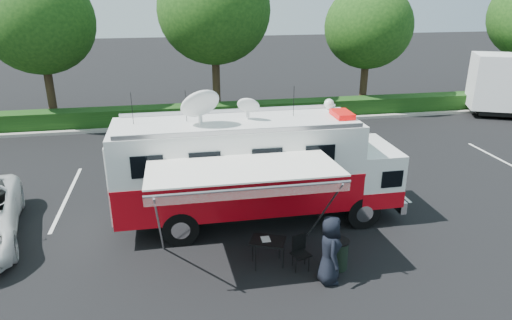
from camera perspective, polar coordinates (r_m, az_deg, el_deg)
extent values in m
plane|color=black|center=(15.00, 0.35, -7.47)|extent=(120.00, 120.00, 0.00)
cube|color=#9E998E|center=(25.81, 4.50, 4.91)|extent=(60.00, 0.35, 0.15)
cube|color=black|center=(26.54, 4.03, 6.32)|extent=(60.00, 1.20, 1.00)
cylinder|color=black|center=(27.22, -24.42, 8.57)|extent=(0.44, 0.44, 4.40)
ellipsoid|color=#14380F|center=(26.83, -25.47, 15.35)|extent=(5.63, 5.63, 5.35)
cylinder|color=black|center=(26.52, -5.01, 10.48)|extent=(0.44, 0.44, 4.80)
ellipsoid|color=#14380F|center=(26.12, -5.27, 18.17)|extent=(6.14, 6.14, 5.84)
cylinder|color=black|center=(28.86, 13.37, 10.04)|extent=(0.44, 0.44, 4.00)
ellipsoid|color=#14380F|center=(28.49, 13.88, 15.89)|extent=(5.12, 5.12, 4.86)
cube|color=silver|center=(17.93, -22.51, -4.23)|extent=(0.12, 5.50, 0.01)
cube|color=silver|center=(17.59, -3.09, -3.04)|extent=(0.12, 5.50, 0.01)
cube|color=silver|center=(19.22, 14.94, -1.63)|extent=(0.12, 5.50, 0.01)
cube|color=silver|center=(22.39, 28.99, -0.41)|extent=(0.12, 5.50, 0.01)
cube|color=black|center=(14.75, 0.36, -5.65)|extent=(8.35, 1.36, 0.29)
cylinder|color=black|center=(14.71, 13.22, -6.34)|extent=(1.07, 0.31, 1.07)
cylinder|color=black|center=(16.48, 10.33, -3.05)|extent=(1.07, 0.31, 1.07)
cylinder|color=black|center=(13.60, -9.40, -8.40)|extent=(1.07, 0.31, 1.07)
cylinder|color=black|center=(15.50, -9.64, -4.60)|extent=(1.07, 0.31, 1.07)
cube|color=silver|center=(16.08, 16.05, -4.00)|extent=(0.19, 2.43, 0.39)
cube|color=white|center=(15.43, 13.96, -1.13)|extent=(1.36, 2.43, 1.65)
cube|color=#B40711|center=(15.65, 13.78, -3.11)|extent=(1.38, 2.45, 0.53)
cube|color=black|center=(15.59, 16.17, 0.03)|extent=(0.12, 2.13, 0.68)
cube|color=#B40711|center=(14.34, -2.31, -3.25)|extent=(7.38, 2.43, 1.17)
cube|color=#B40711|center=(14.12, -2.34, -1.09)|extent=(7.40, 2.45, 0.10)
cube|color=white|center=(13.86, -2.39, 1.70)|extent=(7.38, 2.43, 1.36)
cube|color=silver|center=(13.64, -2.43, 4.56)|extent=(7.38, 2.43, 0.08)
cube|color=#CC0505|center=(14.42, 10.72, 5.67)|extent=(0.53, 0.92, 0.16)
sphere|color=white|center=(15.25, 9.11, 6.96)|extent=(0.33, 0.33, 0.33)
ellipsoid|color=silver|center=(13.22, -7.01, 6.99)|extent=(1.17, 1.17, 0.35)
ellipsoid|color=silver|center=(13.76, -0.97, 6.85)|extent=(0.68, 0.68, 0.19)
cylinder|color=black|center=(13.82, -15.23, 6.18)|extent=(0.02, 0.02, 0.97)
cylinder|color=black|center=(13.77, -8.75, 6.62)|extent=(0.02, 0.02, 0.97)
cylinder|color=black|center=(14.25, 4.73, 7.27)|extent=(0.02, 0.02, 0.97)
cube|color=white|center=(11.54, -1.66, -1.01)|extent=(4.86, 2.33, 0.20)
cube|color=red|center=(10.57, -0.69, -4.15)|extent=(4.86, 0.04, 0.27)
cylinder|color=#B2B2B7|center=(10.51, -0.67, -3.62)|extent=(4.86, 0.07, 0.07)
cylinder|color=#B2B2B7|center=(11.99, -11.98, -8.20)|extent=(0.05, 2.52, 2.80)
cylinder|color=#B2B2B7|center=(12.56, 8.39, -6.53)|extent=(0.05, 2.52, 2.80)
imported|color=black|center=(12.33, 8.95, -14.68)|extent=(0.69, 0.97, 1.85)
cube|color=black|center=(12.39, 1.49, -10.06)|extent=(1.09, 0.95, 0.04)
cylinder|color=black|center=(12.33, -0.04, -12.27)|extent=(0.02, 0.02, 0.75)
cylinder|color=black|center=(12.72, -0.43, -11.13)|extent=(0.02, 0.02, 0.75)
cylinder|color=black|center=(12.46, 3.43, -11.91)|extent=(0.02, 0.02, 0.75)
cylinder|color=black|center=(12.85, 2.92, -10.80)|extent=(0.02, 0.02, 0.75)
cube|color=silver|center=(12.41, 1.22, -9.86)|extent=(0.24, 0.32, 0.01)
cube|color=black|center=(12.46, 5.62, -11.67)|extent=(0.56, 0.56, 0.04)
cube|color=black|center=(12.51, 5.39, -10.21)|extent=(0.42, 0.19, 0.48)
cylinder|color=black|center=(12.39, 5.02, -13.03)|extent=(0.02, 0.02, 0.44)
cylinder|color=black|center=(12.67, 4.59, -12.18)|extent=(0.02, 0.02, 0.44)
cylinder|color=black|center=(12.48, 6.60, -12.84)|extent=(0.02, 0.02, 0.44)
cylinder|color=black|center=(12.76, 6.14, -11.99)|extent=(0.02, 0.02, 0.44)
cylinder|color=black|center=(12.65, 10.23, -11.57)|extent=(0.52, 0.52, 0.80)
cylinder|color=black|center=(12.44, 10.35, -9.94)|extent=(0.56, 0.56, 0.04)
cylinder|color=black|center=(30.00, 28.48, 5.50)|extent=(0.96, 0.29, 0.96)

